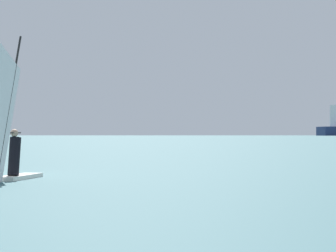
% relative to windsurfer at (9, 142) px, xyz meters
% --- Properties ---
extents(windsurfer, '(0.74, 4.01, 4.34)m').
position_rel_windsurfer_xyz_m(windsurfer, '(0.00, 0.00, 0.00)').
color(windsurfer, white).
rests_on(windsurfer, ground_plane).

